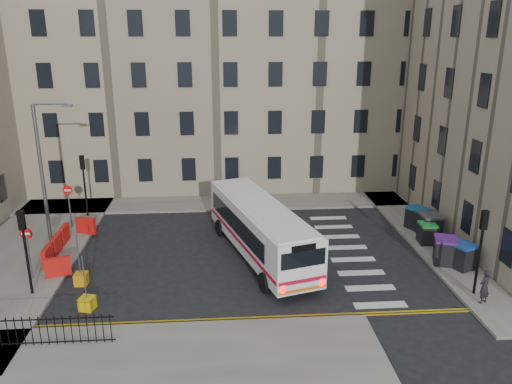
{
  "coord_description": "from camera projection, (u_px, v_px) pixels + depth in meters",
  "views": [
    {
      "loc": [
        -3.09,
        -25.48,
        11.72
      ],
      "look_at": [
        -1.07,
        1.87,
        3.0
      ],
      "focal_mm": 35.0,
      "sensor_mm": 36.0,
      "label": 1
    }
  ],
  "objects": [
    {
      "name": "bus",
      "position": [
        260.0,
        227.0,
        27.04
      ],
      "size": [
        5.38,
        11.05,
        2.94
      ],
      "rotation": [
        0.0,
        0.0,
        0.28
      ],
      "color": "white",
      "rests_on": "ground"
    },
    {
      "name": "pavement_sw",
      "position": [
        116.0,
        372.0,
        17.97
      ],
      "size": [
        20.0,
        6.0,
        0.15
      ],
      "primitive_type": "cube",
      "color": "slate",
      "rests_on": "ground"
    },
    {
      "name": "wheelie_bin_c",
      "position": [
        427.0,
        233.0,
        28.72
      ],
      "size": [
        1.02,
        1.16,
        1.2
      ],
      "rotation": [
        0.0,
        0.0,
        -0.08
      ],
      "color": "black",
      "rests_on": "pavement_east"
    },
    {
      "name": "wheelie_bin_a",
      "position": [
        462.0,
        256.0,
        25.66
      ],
      "size": [
        1.44,
        1.53,
        1.33
      ],
      "rotation": [
        0.0,
        0.0,
        0.41
      ],
      "color": "black",
      "rests_on": "pavement_east"
    },
    {
      "name": "bollard_chevron",
      "position": [
        87.0,
        303.0,
        22.13
      ],
      "size": [
        0.74,
        0.74,
        0.6
      ],
      "primitive_type": "cube",
      "rotation": [
        0.0,
        0.0,
        -0.27
      ],
      "color": "gold",
      "rests_on": "ground"
    },
    {
      "name": "pedestrian",
      "position": [
        485.0,
        286.0,
        22.24
      ],
      "size": [
        0.7,
        0.62,
        1.62
      ],
      "primitive_type": "imported",
      "rotation": [
        0.0,
        0.0,
        3.62
      ],
      "color": "black",
      "rests_on": "pavement_east"
    },
    {
      "name": "ground",
      "position": [
        277.0,
        252.0,
        27.99
      ],
      "size": [
        120.0,
        120.0,
        0.0
      ],
      "primitive_type": "plane",
      "color": "black",
      "rests_on": "ground"
    },
    {
      "name": "terrace_north",
      "position": [
        169.0,
        75.0,
        39.62
      ],
      "size": [
        38.3,
        10.8,
        17.2
      ],
      "color": "gray",
      "rests_on": "ground"
    },
    {
      "name": "traffic_light_east",
      "position": [
        481.0,
        239.0,
        22.49
      ],
      "size": [
        0.28,
        0.22,
        4.1
      ],
      "color": "black",
      "rests_on": "pavement_east"
    },
    {
      "name": "pavement_west",
      "position": [
        27.0,
        251.0,
        27.94
      ],
      "size": [
        6.0,
        22.0,
        0.15
      ],
      "primitive_type": "cube",
      "color": "slate",
      "rests_on": "ground"
    },
    {
      "name": "wheelie_bin_b",
      "position": [
        445.0,
        250.0,
        26.18
      ],
      "size": [
        1.47,
        1.57,
        1.41
      ],
      "rotation": [
        0.0,
        0.0,
        -0.33
      ],
      "color": "black",
      "rests_on": "pavement_east"
    },
    {
      "name": "iron_railings",
      "position": [
        12.0,
        332.0,
        19.18
      ],
      "size": [
        7.8,
        0.04,
        1.2
      ],
      "color": "black",
      "rests_on": "pavement_sw"
    },
    {
      "name": "pavement_east",
      "position": [
        408.0,
        222.0,
        32.4
      ],
      "size": [
        2.4,
        26.0,
        0.15
      ],
      "primitive_type": "cube",
      "color": "slate",
      "rests_on": "ground"
    },
    {
      "name": "no_entry_south",
      "position": [
        27.0,
        243.0,
        24.11
      ],
      "size": [
        0.6,
        0.08,
        3.0
      ],
      "color": "#595B5E",
      "rests_on": "pavement_west"
    },
    {
      "name": "traffic_light_nw",
      "position": [
        84.0,
        176.0,
        32.46
      ],
      "size": [
        0.28,
        0.22,
        4.1
      ],
      "color": "black",
      "rests_on": "pavement_west"
    },
    {
      "name": "pavement_north",
      "position": [
        181.0,
        204.0,
        35.72
      ],
      "size": [
        36.0,
        3.2,
        0.15
      ],
      "primitive_type": "cube",
      "color": "slate",
      "rests_on": "ground"
    },
    {
      "name": "streetlamp",
      "position": [
        42.0,
        173.0,
        27.66
      ],
      "size": [
        0.5,
        0.22,
        8.14
      ],
      "color": "#595B5E",
      "rests_on": "pavement_west"
    },
    {
      "name": "roadworks_barriers",
      "position": [
        63.0,
        244.0,
        27.44
      ],
      "size": [
        1.66,
        6.26,
        1.0
      ],
      "color": "red",
      "rests_on": "pavement_west"
    },
    {
      "name": "bollard_yellow",
      "position": [
        81.0,
        279.0,
        24.34
      ],
      "size": [
        0.61,
        0.61,
        0.6
      ],
      "primitive_type": "cube",
      "rotation": [
        0.0,
        0.0,
        -0.02
      ],
      "color": "orange",
      "rests_on": "ground"
    },
    {
      "name": "traffic_light_sw",
      "position": [
        24.0,
        239.0,
        22.48
      ],
      "size": [
        0.28,
        0.22,
        4.1
      ],
      "color": "black",
      "rests_on": "pavement_west"
    },
    {
      "name": "wheelie_bin_d",
      "position": [
        430.0,
        226.0,
        29.49
      ],
      "size": [
        1.16,
        1.33,
        1.44
      ],
      "rotation": [
        0.0,
        0.0,
        0.02
      ],
      "color": "black",
      "rests_on": "pavement_east"
    },
    {
      "name": "no_entry_north",
      "position": [
        68.0,
        198.0,
        30.76
      ],
      "size": [
        0.6,
        0.08,
        3.0
      ],
      "color": "#595B5E",
      "rests_on": "pavement_west"
    },
    {
      "name": "wheelie_bin_e",
      "position": [
        417.0,
        218.0,
        30.85
      ],
      "size": [
        1.47,
        1.55,
        1.36
      ],
      "rotation": [
        0.0,
        0.0,
        0.41
      ],
      "color": "black",
      "rests_on": "pavement_east"
    }
  ]
}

